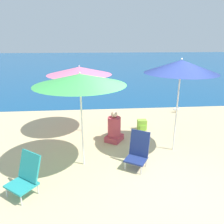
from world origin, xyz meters
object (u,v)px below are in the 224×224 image
seagull (176,109)px  person_seated_near (114,129)px  beach_umbrella_pink (79,71)px  backpack_lime (142,125)px  beach_chair_navy (138,150)px  beach_umbrella_navy (181,67)px  beach_umbrella_green (80,80)px  beach_chair_teal (26,175)px

seagull → person_seated_near: bearing=-139.6°
beach_umbrella_pink → seagull: 4.38m
person_seated_near → backpack_lime: size_ratio=2.65×
backpack_lime → seagull: 2.39m
beach_chair_navy → person_seated_near: (-0.41, 1.37, -0.04)m
person_seated_near → backpack_lime: bearing=68.7°
person_seated_near → seagull: bearing=72.4°
beach_umbrella_pink → person_seated_near: bearing=-40.7°
beach_umbrella_pink → seagull: bearing=22.1°
beach_umbrella_pink → beach_chair_navy: (1.38, -2.19, -1.52)m
seagull → beach_umbrella_navy: bearing=-112.2°
beach_umbrella_pink → beach_umbrella_green: (0.12, -2.02, 0.09)m
beach_chair_teal → person_seated_near: bearing=84.9°
beach_umbrella_green → beach_chair_teal: beach_umbrella_green is taller
beach_chair_teal → person_seated_near: 2.81m
beach_chair_teal → backpack_lime: (2.86, 2.81, -0.22)m
beach_umbrella_green → beach_chair_navy: beach_umbrella_green is taller
beach_umbrella_green → seagull: 5.37m
beach_umbrella_navy → seagull: beach_umbrella_navy is taller
beach_chair_teal → backpack_lime: size_ratio=2.30×
beach_umbrella_navy → beach_umbrella_green: size_ratio=1.10×
beach_umbrella_pink → beach_umbrella_navy: 2.91m
beach_umbrella_navy → person_seated_near: size_ratio=2.65×
beach_chair_navy → beach_umbrella_navy: bearing=63.4°
beach_umbrella_navy → beach_chair_teal: bearing=-157.4°
beach_umbrella_pink → beach_chair_navy: bearing=-57.9°
beach_umbrella_navy → beach_chair_navy: 2.22m
beach_umbrella_green → seagull: beach_umbrella_green is taller
beach_umbrella_green → beach_umbrella_navy: bearing=12.4°
beach_umbrella_green → backpack_lime: bearing=46.6°
backpack_lime → seagull: backpack_lime is taller
beach_umbrella_navy → beach_chair_navy: size_ratio=2.86×
beach_umbrella_navy → beach_chair_teal: beach_umbrella_navy is taller
beach_chair_teal → person_seated_near: person_seated_near is taller
beach_chair_navy → seagull: size_ratio=3.11×
person_seated_near → seagull: (2.74, 2.34, -0.22)m
beach_umbrella_pink → beach_chair_teal: size_ratio=2.66×
beach_umbrella_navy → seagull: bearing=67.8°
beach_chair_teal → seagull: size_ratio=2.91×
beach_chair_navy → beach_umbrella_pink: bearing=153.4°
beach_umbrella_navy → beach_chair_navy: (-1.11, -0.69, -1.79)m
beach_chair_navy → person_seated_near: person_seated_near is taller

